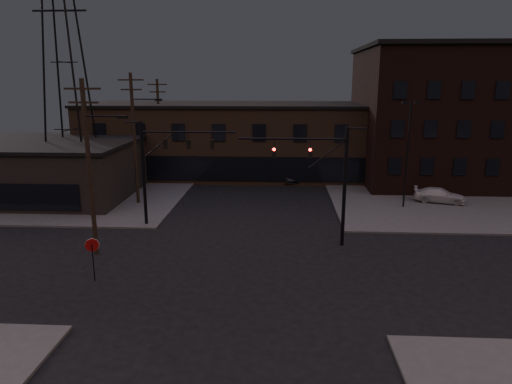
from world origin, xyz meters
The scene contains 18 objects.
ground centered at (0.00, 0.00, 0.00)m, with size 140.00×140.00×0.00m, color black.
sidewalk_ne centered at (22.00, 22.00, 0.07)m, with size 30.00×30.00×0.15m, color #474744.
sidewalk_nw centered at (-22.00, 22.00, 0.07)m, with size 30.00×30.00×0.15m, color #474744.
building_row centered at (0.00, 28.00, 4.00)m, with size 40.00×12.00×8.00m, color #4D3829.
building_right centered at (22.00, 26.00, 7.00)m, with size 22.00×16.00×14.00m, color black.
building_left centered at (-20.00, 16.00, 2.50)m, with size 16.00×12.00×5.00m, color black.
traffic_signal_near centered at (5.36, 4.50, 4.93)m, with size 7.12×0.24×8.00m.
traffic_signal_far centered at (-6.72, 8.00, 5.01)m, with size 7.12×0.24×8.00m.
stop_sign centered at (-8.00, -1.99, 1.84)m, with size 0.72×0.33×2.48m.
utility_pole_near centered at (-9.43, 2.00, 5.87)m, with size 3.70×0.28×11.00m.
utility_pole_mid centered at (-10.44, 14.00, 6.13)m, with size 3.70×0.28×11.50m.
utility_pole_far centered at (-11.50, 26.00, 5.78)m, with size 2.20×0.28×11.00m.
transmission_tower centered at (-18.00, 18.00, 12.50)m, with size 7.00×7.00×25.00m, color black, non-canonical shape.
lot_light_a centered at (13.00, 14.00, 5.51)m, with size 1.50×0.28×9.14m.
lot_light_b centered at (19.00, 19.00, 5.51)m, with size 1.50×0.28×9.14m.
parked_car_lot_a centered at (17.17, 21.39, 0.97)m, with size 1.94×4.83×1.64m, color black.
parked_car_lot_b centered at (16.62, 15.66, 0.79)m, with size 1.81×4.44×1.29m, color silver.
car_crossing centered at (3.17, 24.26, 0.81)m, with size 1.71×4.90×1.61m, color black.
Camera 1 is at (2.32, -24.98, 10.91)m, focal length 32.00 mm.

